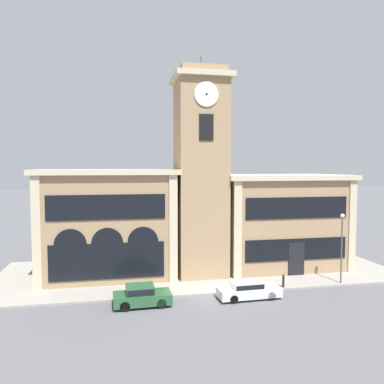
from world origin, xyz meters
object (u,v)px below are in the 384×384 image
object	(u,v)px
parked_car_mid	(248,289)
street_lamp	(342,238)
fire_hydrant	(135,291)
parked_car_near	(141,295)
bollard	(283,281)

from	to	relation	value
parked_car_mid	street_lamp	bearing A→B (deg)	8.78
fire_hydrant	parked_car_near	bearing A→B (deg)	-76.95
parked_car_mid	street_lamp	distance (m)	9.54
parked_car_mid	street_lamp	xyz separation A→B (m)	(8.79, 1.68, 3.31)
street_lamp	parked_car_near	bearing A→B (deg)	-174.27
bollard	fire_hydrant	size ratio (longest dim) A/B	1.22
parked_car_near	parked_car_mid	xyz separation A→B (m)	(7.99, -0.00, -0.09)
parked_car_mid	parked_car_near	bearing A→B (deg)	177.93
bollard	fire_hydrant	xyz separation A→B (m)	(-11.93, 0.14, -0.10)
fire_hydrant	street_lamp	bearing A→B (deg)	-0.05
parked_car_near	bollard	distance (m)	11.65
bollard	parked_car_mid	bearing A→B (deg)	-156.32
parked_car_mid	street_lamp	world-z (taller)	street_lamp
parked_car_mid	bollard	xyz separation A→B (m)	(3.55, 1.56, -0.02)
parked_car_mid	fire_hydrant	size ratio (longest dim) A/B	5.51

